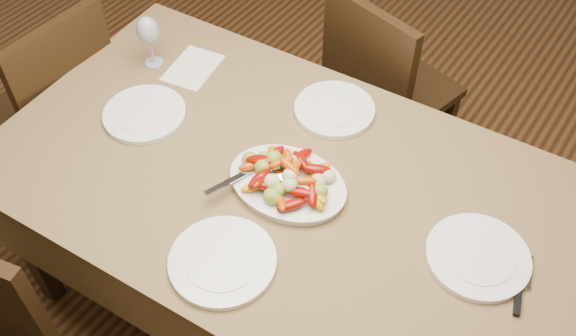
# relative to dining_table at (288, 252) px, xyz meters

# --- Properties ---
(floor) EXTENTS (6.00, 6.00, 0.00)m
(floor) POSITION_rel_dining_table_xyz_m (-0.19, -0.27, -0.38)
(floor) COLOR #3D2512
(floor) RESTS_ON ground
(dining_table) EXTENTS (1.91, 1.16, 0.76)m
(dining_table) POSITION_rel_dining_table_xyz_m (0.00, 0.00, 0.00)
(dining_table) COLOR brown
(dining_table) RESTS_ON ground
(chair_far) EXTENTS (0.51, 0.51, 0.95)m
(chair_far) POSITION_rel_dining_table_xyz_m (-0.06, 0.85, 0.10)
(chair_far) COLOR black
(chair_far) RESTS_ON ground
(chair_left) EXTENTS (0.43, 0.43, 0.95)m
(chair_left) POSITION_rel_dining_table_xyz_m (-1.13, -0.03, 0.10)
(chair_left) COLOR black
(chair_left) RESTS_ON ground
(serving_platter) EXTENTS (0.37, 0.28, 0.02)m
(serving_platter) POSITION_rel_dining_table_xyz_m (0.01, -0.02, 0.39)
(serving_platter) COLOR white
(serving_platter) RESTS_ON dining_table
(roasted_vegetables) EXTENTS (0.30, 0.21, 0.09)m
(roasted_vegetables) POSITION_rel_dining_table_xyz_m (0.01, -0.02, 0.45)
(roasted_vegetables) COLOR #720902
(roasted_vegetables) RESTS_ON serving_platter
(serving_spoon) EXTENTS (0.29, 0.13, 0.03)m
(serving_spoon) POSITION_rel_dining_table_xyz_m (-0.05, -0.06, 0.43)
(serving_spoon) COLOR #9EA0A8
(serving_spoon) RESTS_ON serving_platter
(plate_left) EXTENTS (0.27, 0.27, 0.02)m
(plate_left) POSITION_rel_dining_table_xyz_m (-0.55, -0.04, 0.39)
(plate_left) COLOR white
(plate_left) RESTS_ON dining_table
(plate_right) EXTENTS (0.28, 0.28, 0.02)m
(plate_right) POSITION_rel_dining_table_xyz_m (0.58, 0.07, 0.39)
(plate_right) COLOR white
(plate_right) RESTS_ON dining_table
(plate_far) EXTENTS (0.27, 0.27, 0.02)m
(plate_far) POSITION_rel_dining_table_xyz_m (-0.05, 0.34, 0.39)
(plate_far) COLOR white
(plate_far) RESTS_ON dining_table
(plate_near) EXTENTS (0.29, 0.29, 0.02)m
(plate_near) POSITION_rel_dining_table_xyz_m (0.02, -0.34, 0.39)
(plate_near) COLOR white
(plate_near) RESTS_ON dining_table
(wine_glass) EXTENTS (0.08, 0.08, 0.20)m
(wine_glass) POSITION_rel_dining_table_xyz_m (-0.71, 0.18, 0.48)
(wine_glass) COLOR #8C99A5
(wine_glass) RESTS_ON dining_table
(menu_card) EXTENTS (0.19, 0.23, 0.00)m
(menu_card) POSITION_rel_dining_table_xyz_m (-0.57, 0.24, 0.38)
(menu_card) COLOR silver
(menu_card) RESTS_ON dining_table
(table_knife) EXTENTS (0.07, 0.20, 0.01)m
(table_knife) POSITION_rel_dining_table_xyz_m (0.71, 0.05, 0.38)
(table_knife) COLOR #9EA0A8
(table_knife) RESTS_ON dining_table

